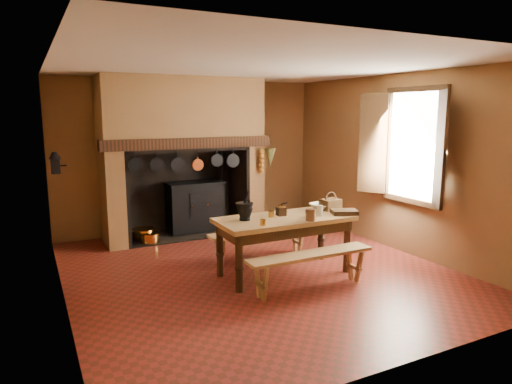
# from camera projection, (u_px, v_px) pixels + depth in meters

# --- Properties ---
(floor) EXTENTS (5.50, 5.50, 0.00)m
(floor) POSITION_uv_depth(u_px,v_px,m) (257.00, 271.00, 6.42)
(floor) COLOR maroon
(floor) RESTS_ON ground
(ceiling) EXTENTS (5.50, 5.50, 0.00)m
(ceiling) POSITION_uv_depth(u_px,v_px,m) (257.00, 66.00, 5.94)
(ceiling) COLOR silver
(ceiling) RESTS_ON back_wall
(back_wall) EXTENTS (5.00, 0.02, 2.80)m
(back_wall) POSITION_uv_depth(u_px,v_px,m) (191.00, 155.00, 8.60)
(back_wall) COLOR brown
(back_wall) RESTS_ON floor
(wall_left) EXTENTS (0.02, 5.50, 2.80)m
(wall_left) POSITION_uv_depth(u_px,v_px,m) (57.00, 185.00, 5.07)
(wall_left) COLOR brown
(wall_left) RESTS_ON floor
(wall_right) EXTENTS (0.02, 5.50, 2.80)m
(wall_right) POSITION_uv_depth(u_px,v_px,m) (396.00, 163.00, 7.29)
(wall_right) COLOR brown
(wall_right) RESTS_ON floor
(wall_front) EXTENTS (5.00, 0.02, 2.80)m
(wall_front) POSITION_uv_depth(u_px,v_px,m) (407.00, 210.00, 3.77)
(wall_front) COLOR brown
(wall_front) RESTS_ON floor
(chimney_breast) EXTENTS (2.95, 0.96, 2.80)m
(chimney_breast) POSITION_uv_depth(u_px,v_px,m) (182.00, 135.00, 8.01)
(chimney_breast) COLOR brown
(chimney_breast) RESTS_ON floor
(iron_range) EXTENTS (1.12, 0.55, 1.60)m
(iron_range) POSITION_uv_depth(u_px,v_px,m) (195.00, 206.00, 8.47)
(iron_range) COLOR black
(iron_range) RESTS_ON floor
(hearth_pans) EXTENTS (0.51, 0.62, 0.20)m
(hearth_pans) POSITION_uv_depth(u_px,v_px,m) (145.00, 236.00, 7.89)
(hearth_pans) COLOR #BA7A2B
(hearth_pans) RESTS_ON floor
(hanging_pans) EXTENTS (1.92, 0.29, 0.27)m
(hanging_pans) POSITION_uv_depth(u_px,v_px,m) (190.00, 163.00, 7.63)
(hanging_pans) COLOR black
(hanging_pans) RESTS_ON chimney_breast
(onion_string) EXTENTS (0.12, 0.10, 0.46)m
(onion_string) POSITION_uv_depth(u_px,v_px,m) (261.00, 161.00, 8.21)
(onion_string) COLOR #A0631D
(onion_string) RESTS_ON chimney_breast
(herb_bunch) EXTENTS (0.20, 0.20, 0.35)m
(herb_bunch) POSITION_uv_depth(u_px,v_px,m) (270.00, 158.00, 8.28)
(herb_bunch) COLOR brown
(herb_bunch) RESTS_ON chimney_breast
(window) EXTENTS (0.39, 1.75, 1.76)m
(window) POSITION_uv_depth(u_px,v_px,m) (409.00, 146.00, 6.82)
(window) COLOR white
(window) RESTS_ON wall_right
(wall_coffee_mill) EXTENTS (0.23, 0.16, 0.31)m
(wall_coffee_mill) POSITION_uv_depth(u_px,v_px,m) (55.00, 161.00, 6.45)
(wall_coffee_mill) COLOR black
(wall_coffee_mill) RESTS_ON wall_left
(work_table) EXTENTS (1.86, 0.83, 0.80)m
(work_table) POSITION_uv_depth(u_px,v_px,m) (285.00, 226.00, 6.18)
(work_table) COLOR #AE7E4F
(work_table) RESTS_ON floor
(bench_front) EXTENTS (1.70, 0.30, 0.48)m
(bench_front) POSITION_uv_depth(u_px,v_px,m) (310.00, 262.00, 5.67)
(bench_front) COLOR #AE7E4F
(bench_front) RESTS_ON floor
(bench_back) EXTENTS (1.62, 0.28, 0.46)m
(bench_back) POSITION_uv_depth(u_px,v_px,m) (261.00, 237.00, 6.86)
(bench_back) COLOR #AE7E4F
(bench_back) RESTS_ON floor
(mortar_large) EXTENTS (0.23, 0.23, 0.39)m
(mortar_large) POSITION_uv_depth(u_px,v_px,m) (245.00, 210.00, 5.95)
(mortar_large) COLOR black
(mortar_large) RESTS_ON work_table
(mortar_small) EXTENTS (0.16, 0.16, 0.28)m
(mortar_small) POSITION_uv_depth(u_px,v_px,m) (247.00, 213.00, 5.96)
(mortar_small) COLOR black
(mortar_small) RESTS_ON work_table
(coffee_grinder) EXTENTS (0.16, 0.13, 0.18)m
(coffee_grinder) POSITION_uv_depth(u_px,v_px,m) (281.00, 211.00, 6.24)
(coffee_grinder) COLOR #351F10
(coffee_grinder) RESTS_ON work_table
(brass_mug_a) EXTENTS (0.09, 0.09, 0.08)m
(brass_mug_a) POSITION_uv_depth(u_px,v_px,m) (263.00, 223.00, 5.69)
(brass_mug_a) COLOR #BA7A2B
(brass_mug_a) RESTS_ON work_table
(brass_mug_b) EXTENTS (0.09, 0.09, 0.09)m
(brass_mug_b) POSITION_uv_depth(u_px,v_px,m) (271.00, 214.00, 6.15)
(brass_mug_b) COLOR #BA7A2B
(brass_mug_b) RESTS_ON work_table
(mixing_bowl) EXTENTS (0.39, 0.39, 0.08)m
(mixing_bowl) POSITION_uv_depth(u_px,v_px,m) (322.00, 206.00, 6.66)
(mixing_bowl) COLOR beige
(mixing_bowl) RESTS_ON work_table
(stoneware_crock) EXTENTS (0.13, 0.13, 0.16)m
(stoneware_crock) POSITION_uv_depth(u_px,v_px,m) (310.00, 215.00, 5.94)
(stoneware_crock) COLOR brown
(stoneware_crock) RESTS_ON work_table
(glass_jar) EXTENTS (0.11, 0.11, 0.15)m
(glass_jar) POSITION_uv_depth(u_px,v_px,m) (320.00, 211.00, 6.18)
(glass_jar) COLOR beige
(glass_jar) RESTS_ON work_table
(wicker_basket) EXTENTS (0.31, 0.24, 0.27)m
(wicker_basket) POSITION_uv_depth(u_px,v_px,m) (330.00, 204.00, 6.61)
(wicker_basket) COLOR #513618
(wicker_basket) RESTS_ON work_table
(wooden_tray) EXTENTS (0.42, 0.36, 0.06)m
(wooden_tray) POSITION_uv_depth(u_px,v_px,m) (344.00, 212.00, 6.33)
(wooden_tray) COLOR #351F10
(wooden_tray) RESTS_ON work_table
(brass_cup) EXTENTS (0.14, 0.14, 0.09)m
(brass_cup) POSITION_uv_depth(u_px,v_px,m) (309.00, 213.00, 6.18)
(brass_cup) COLOR #BA7A2B
(brass_cup) RESTS_ON work_table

